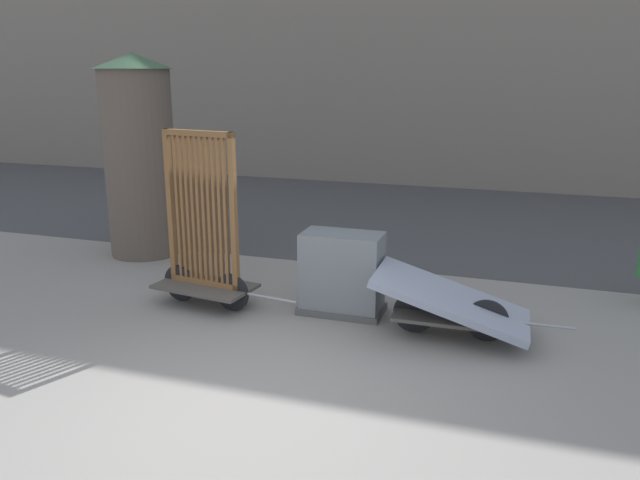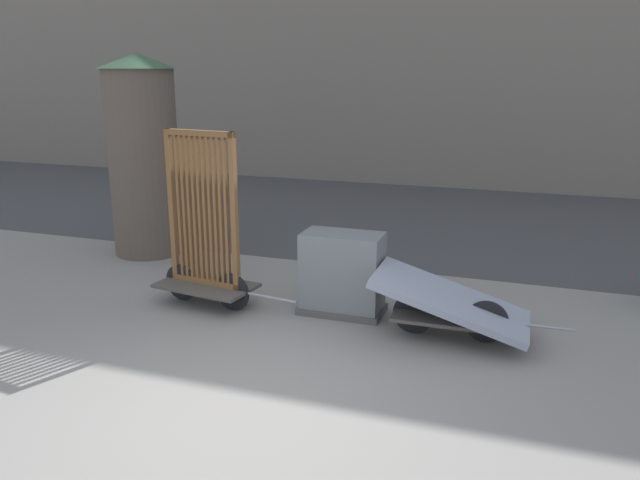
% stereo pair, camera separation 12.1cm
% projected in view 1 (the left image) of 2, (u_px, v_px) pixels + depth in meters
% --- Properties ---
extents(ground_plane, '(60.00, 60.00, 0.00)m').
position_uv_depth(ground_plane, '(241.00, 413.00, 5.48)').
color(ground_plane, gray).
extents(road_strip, '(56.00, 7.15, 0.01)m').
position_uv_depth(road_strip, '(408.00, 217.00, 12.79)').
color(road_strip, '#424244').
rests_on(road_strip, ground_plane).
extents(bike_cart_with_bedframe, '(1.97, 0.86, 2.22)m').
position_uv_depth(bike_cart_with_bedframe, '(204.00, 245.00, 7.77)').
color(bike_cart_with_bedframe, '#4C4742').
rests_on(bike_cart_with_bedframe, ground_plane).
extents(bike_cart_with_mattress, '(2.18, 0.99, 0.74)m').
position_uv_depth(bike_cart_with_mattress, '(451.00, 303.00, 6.95)').
color(bike_cart_with_mattress, '#4C4742').
rests_on(bike_cart_with_mattress, ground_plane).
extents(utility_cabinet, '(1.03, 0.58, 1.01)m').
position_uv_depth(utility_cabinet, '(342.00, 276.00, 7.64)').
color(utility_cabinet, '#4C4C4C').
rests_on(utility_cabinet, ground_plane).
extents(advertising_column, '(1.23, 1.23, 3.17)m').
position_uv_depth(advertising_column, '(139.00, 155.00, 9.86)').
color(advertising_column, brown).
rests_on(advertising_column, ground_plane).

